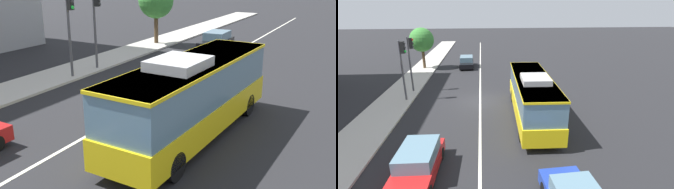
{
  "view_description": "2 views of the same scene",
  "coord_description": "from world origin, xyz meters",
  "views": [
    {
      "loc": [
        -17.09,
        -9.74,
        6.55
      ],
      "look_at": [
        -2.28,
        -1.85,
        1.04
      ],
      "focal_mm": 41.55,
      "sensor_mm": 36.0,
      "label": 1
    },
    {
      "loc": [
        -20.27,
        -0.29,
        7.72
      ],
      "look_at": [
        -3.19,
        -1.96,
        1.65
      ],
      "focal_mm": 26.41,
      "sensor_mm": 36.0,
      "label": 2
    }
  ],
  "objects": [
    {
      "name": "traffic_light_near_corner",
      "position": [
        0.59,
        6.23,
        3.56
      ],
      "size": [
        0.34,
        0.62,
        5.2
      ],
      "rotation": [
        0.0,
        0.0,
        -1.66
      ],
      "color": "#47474C",
      "rests_on": "ground_plane"
    },
    {
      "name": "traffic_light_far_corner",
      "position": [
        3.07,
        6.25,
        3.56
      ],
      "size": [
        0.35,
        0.62,
        5.2
      ],
      "rotation": [
        0.0,
        0.0,
        -1.48
      ],
      "color": "#47474C",
      "rests_on": "ground_plane"
    },
    {
      "name": "sedan_black",
      "position": [
        13.2,
        1.83,
        0.72
      ],
      "size": [
        4.56,
        1.95,
        1.46
      ],
      "rotation": [
        0.0,
        0.0,
        3.17
      ],
      "color": "black",
      "rests_on": "ground_plane"
    },
    {
      "name": "sedan_red",
      "position": [
        -9.91,
        2.92,
        0.72
      ],
      "size": [
        4.56,
        1.95,
        1.46
      ],
      "rotation": [
        0.0,
        0.0,
        3.11
      ],
      "color": "#B21919",
      "rests_on": "ground_plane"
    },
    {
      "name": "sidewalk_kerb",
      "position": [
        0.0,
        7.42,
        0.07
      ],
      "size": [
        80.0,
        3.22,
        0.14
      ],
      "primitive_type": "cube",
      "color": "#B2ADA3",
      "rests_on": "ground_plane"
    },
    {
      "name": "transit_bus",
      "position": [
        -3.8,
        -3.78,
        1.81
      ],
      "size": [
        10.11,
        2.97,
        3.46
      ],
      "rotation": [
        0.0,
        0.0,
        -0.05
      ],
      "color": "yellow",
      "rests_on": "ground_plane"
    },
    {
      "name": "ground_plane",
      "position": [
        0.0,
        0.0,
        0.0
      ],
      "size": [
        160.0,
        160.0,
        0.0
      ],
      "primitive_type": "plane",
      "color": "black"
    },
    {
      "name": "lane_centre_line",
      "position": [
        0.0,
        0.0,
        0.01
      ],
      "size": [
        76.0,
        0.16,
        0.01
      ],
      "primitive_type": "cube",
      "color": "silver",
      "rests_on": "ground_plane"
    },
    {
      "name": "street_tree_kerbside_left",
      "position": [
        12.73,
        7.34,
        3.78
      ],
      "size": [
        3.05,
        3.05,
        5.33
      ],
      "color": "#4C3823",
      "rests_on": "ground_plane"
    }
  ]
}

